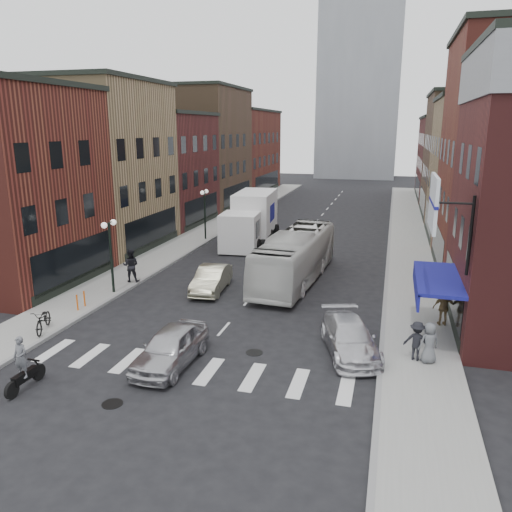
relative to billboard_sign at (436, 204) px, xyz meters
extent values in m
plane|color=black|center=(-8.59, -0.50, -6.13)|extent=(160.00, 160.00, 0.00)
cube|color=gray|center=(-17.09, 21.50, -6.06)|extent=(3.00, 74.00, 0.15)
cube|color=gray|center=(-0.09, 21.50, -6.06)|extent=(3.00, 74.00, 0.15)
cube|color=gray|center=(-15.59, 21.50, -6.13)|extent=(0.20, 74.00, 0.16)
cube|color=gray|center=(-1.59, 21.50, -6.13)|extent=(0.20, 74.00, 0.16)
cube|color=silver|center=(-8.59, -3.50, -6.13)|extent=(12.00, 2.20, 0.01)
cube|color=black|center=(-18.61, 4.00, -4.53)|extent=(0.08, 7.20, 2.20)
cube|color=#957A52|center=(-23.59, 13.50, -0.13)|extent=(10.00, 10.00, 12.00)
cube|color=black|center=(-18.61, 13.50, -4.53)|extent=(0.08, 8.00, 2.20)
cube|color=black|center=(-23.59, 13.50, 6.02)|extent=(10.30, 10.20, 0.30)
cube|color=#4E1C1B|center=(-23.59, 23.50, -1.13)|extent=(10.00, 10.00, 10.00)
cube|color=black|center=(-18.61, 23.50, -4.53)|extent=(0.08, 8.00, 2.20)
cube|color=black|center=(-23.59, 23.50, 4.02)|extent=(10.30, 10.20, 0.30)
cube|color=brown|center=(-23.59, 34.50, 0.37)|extent=(10.00, 12.00, 13.00)
cube|color=black|center=(-18.61, 34.50, -4.53)|extent=(0.08, 9.60, 2.20)
cube|color=black|center=(-23.59, 34.50, 7.02)|extent=(10.30, 12.20, 0.30)
cube|color=maroon|center=(-23.59, 48.50, -0.63)|extent=(10.00, 16.00, 11.00)
cube|color=black|center=(-18.61, 48.50, -4.53)|extent=(0.08, 12.80, 2.20)
cube|color=black|center=(-23.59, 48.50, 5.02)|extent=(10.30, 16.20, 0.30)
cube|color=black|center=(1.43, 4.00, -4.53)|extent=(0.08, 7.20, 2.20)
cube|color=black|center=(1.43, 13.50, -4.53)|extent=(0.08, 8.00, 2.20)
cube|color=#957A52|center=(6.41, 23.50, -0.63)|extent=(10.00, 10.00, 11.00)
cube|color=black|center=(1.43, 23.50, -4.53)|extent=(0.08, 8.00, 2.20)
cube|color=black|center=(6.41, 23.50, 5.02)|extent=(10.30, 10.20, 0.30)
cube|color=brown|center=(6.41, 34.50, -0.13)|extent=(10.00, 12.00, 12.00)
cube|color=black|center=(1.43, 34.50, -4.53)|extent=(0.08, 9.60, 2.20)
cube|color=black|center=(6.41, 34.50, 6.02)|extent=(10.30, 12.20, 0.30)
cube|color=#4E1C1B|center=(6.41, 48.50, -1.13)|extent=(10.00, 16.00, 10.00)
cube|color=black|center=(1.43, 48.50, -4.53)|extent=(0.08, 12.80, 2.20)
cube|color=black|center=(6.41, 48.50, 4.02)|extent=(10.30, 16.20, 0.30)
cube|color=navy|center=(0.51, 2.00, -3.43)|extent=(1.80, 5.00, 0.15)
cube|color=navy|center=(-0.34, 2.00, -3.78)|extent=(0.10, 5.00, 0.70)
cylinder|color=black|center=(1.31, 0.00, -1.13)|extent=(0.12, 0.12, 3.00)
cylinder|color=black|center=(0.61, 0.00, 0.07)|extent=(1.40, 0.08, 0.08)
cube|color=silver|center=(-0.09, 0.00, 0.07)|extent=(0.12, 3.00, 2.00)
cube|color=#9399A0|center=(-8.59, 77.50, 18.87)|extent=(14.00, 14.00, 50.00)
cylinder|color=black|center=(-15.99, 3.50, -4.13)|extent=(0.14, 0.14, 4.00)
cylinder|color=black|center=(-15.99, 3.50, -2.13)|extent=(0.06, 0.90, 0.06)
sphere|color=white|center=(-15.99, 3.05, -2.18)|extent=(0.32, 0.32, 0.32)
sphere|color=white|center=(-15.99, 3.95, -2.18)|extent=(0.32, 0.32, 0.32)
cylinder|color=black|center=(-15.99, 17.50, -4.13)|extent=(0.14, 0.14, 4.00)
cylinder|color=black|center=(-15.99, 17.50, -2.13)|extent=(0.06, 0.90, 0.06)
sphere|color=white|center=(-15.99, 17.05, -2.18)|extent=(0.32, 0.32, 0.32)
sphere|color=white|center=(-15.99, 17.95, -2.18)|extent=(0.32, 0.32, 0.32)
cylinder|color=#D8590C|center=(-16.19, 0.50, -5.58)|extent=(0.08, 0.08, 0.80)
cylinder|color=#D8590C|center=(-16.19, 1.10, -5.58)|extent=(0.08, 0.08, 0.80)
cube|color=white|center=(-12.16, 14.63, -4.64)|extent=(2.88, 3.09, 2.76)
cube|color=black|center=(-12.16, 14.63, -4.36)|extent=(2.82, 1.77, 1.22)
cube|color=white|center=(-12.16, 18.83, -3.81)|extent=(3.24, 5.96, 3.20)
cube|color=navy|center=(-12.16, 18.83, -3.81)|extent=(2.98, 2.44, 1.33)
cube|color=black|center=(-12.16, 18.61, -5.64)|extent=(3.03, 7.36, 0.39)
cylinder|color=black|center=(-13.43, 14.85, -5.64)|extent=(0.31, 0.99, 0.99)
cylinder|color=black|center=(-10.89, 14.85, -5.64)|extent=(0.31, 0.99, 0.99)
cylinder|color=black|center=(-13.43, 18.61, -5.64)|extent=(0.31, 0.99, 0.99)
cylinder|color=black|center=(-10.89, 18.61, -5.64)|extent=(0.31, 0.99, 0.99)
cylinder|color=black|center=(-13.43, 20.82, -5.64)|extent=(0.31, 0.99, 0.99)
cylinder|color=black|center=(-10.89, 20.82, -5.64)|extent=(0.31, 0.99, 0.99)
cylinder|color=black|center=(-13.53, -5.73, -5.83)|extent=(0.13, 0.60, 0.60)
cylinder|color=black|center=(-13.53, -7.08, -5.83)|extent=(0.13, 0.60, 0.60)
cube|color=black|center=(-13.53, -6.40, -5.64)|extent=(0.26, 1.09, 0.32)
cube|color=black|center=(-13.53, -5.91, -5.28)|extent=(0.50, 0.07, 0.05)
imported|color=slate|center=(-13.53, -6.49, -4.89)|extent=(0.55, 0.37, 1.49)
imported|color=silver|center=(-6.87, 8.60, -4.63)|extent=(3.28, 10.93, 3.00)
imported|color=#B9B8BD|center=(-9.39, -3.38, -5.40)|extent=(1.88, 4.38, 1.48)
imported|color=#B4B192|center=(-11.02, 5.50, -5.44)|extent=(1.83, 4.32, 1.39)
imported|color=silver|center=(-2.86, -0.50, -5.47)|extent=(3.18, 4.95, 1.33)
imported|color=black|center=(-16.09, -2.12, -5.47)|extent=(1.38, 2.07, 1.03)
imported|color=black|center=(-15.99, 5.48, -5.01)|extent=(1.05, 0.77, 1.94)
imported|color=black|center=(-0.30, -0.73, -5.20)|extent=(1.09, 0.71, 1.56)
imported|color=olive|center=(1.01, 3.28, -5.14)|extent=(1.07, 0.69, 1.69)
imported|color=#5C5F64|center=(0.15, -0.84, -5.18)|extent=(0.93, 0.82, 1.61)
camera|label=1|loc=(-1.56, -19.49, 2.76)|focal=35.00mm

